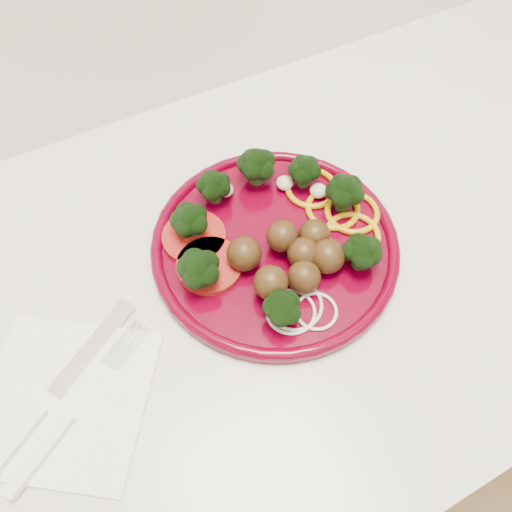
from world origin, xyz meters
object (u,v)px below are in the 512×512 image
fork (57,432)px  plate (276,239)px  napkin (65,399)px  knife (37,413)px

fork → plate: bearing=-14.2°
plate → napkin: 0.28m
napkin → fork: bearing=-114.8°
plate → napkin: plate is taller
napkin → fork: (-0.01, -0.03, 0.01)m
plate → napkin: bearing=-167.4°
napkin → knife: knife is taller
napkin → plate: bearing=12.6°
plate → fork: size_ratio=1.67×
plate → napkin: size_ratio=1.80×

